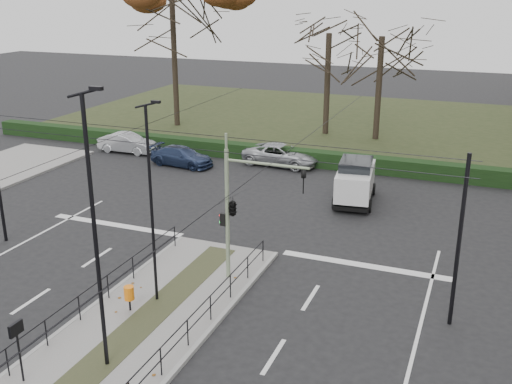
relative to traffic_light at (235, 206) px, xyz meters
The scene contains 17 objects.
ground 4.14m from the traffic_light, 125.98° to the right, with size 140.00×140.00×0.00m, color black.
median_island 5.82m from the traffic_light, 108.75° to the right, with size 4.40×15.00×0.14m, color slate.
park 30.91m from the traffic_light, 104.30° to the left, with size 38.00×26.00×0.10m, color #252E17.
hedge 18.27m from the traffic_light, 114.84° to the left, with size 38.00×1.00×1.00m, color black.
median_railing 5.49m from the traffic_light, 108.39° to the right, with size 4.14×13.24×0.92m.
catenary 1.72m from the traffic_light, 160.09° to the right, with size 20.00×34.00×6.00m.
traffic_light is the anchor object (origin of this frame).
litter_bin 4.94m from the traffic_light, 124.09° to the right, with size 0.36×0.36×0.91m.
info_panel 8.83m from the traffic_light, 110.85° to the right, with size 0.11×0.49×1.90m.
streetlamp_median_near 6.82m from the traffic_light, 101.31° to the right, with size 0.69×0.14×8.32m.
streetlamp_median_far 3.33m from the traffic_light, 126.71° to the right, with size 0.61×0.12×7.25m.
parked_car_second 20.99m from the traffic_light, 134.38° to the left, with size 1.41×4.04×1.33m, color #A2A4A9.
parked_car_third 16.63m from the traffic_light, 125.45° to the left, with size 1.71×4.22×1.22m, color #202C4B.
parked_car_fourth 16.41m from the traffic_light, 103.07° to the left, with size 2.25×4.88×1.36m, color #A2A4A9.
white_van 11.09m from the traffic_light, 78.00° to the left, with size 2.37×4.43×2.30m.
bare_tree_center 25.08m from the traffic_light, 88.39° to the left, with size 7.16×7.16×9.89m.
bare_tree_near 25.57m from the traffic_light, 97.39° to the left, with size 5.63×5.63×10.02m.
Camera 1 is at (10.02, -16.94, 10.81)m, focal length 42.00 mm.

